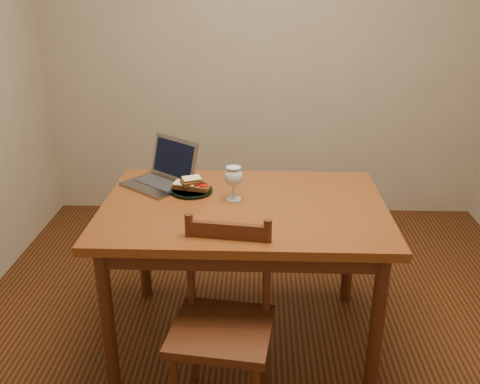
{
  "coord_description": "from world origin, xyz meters",
  "views": [
    {
      "loc": [
        -0.04,
        -2.27,
        1.72
      ],
      "look_at": [
        -0.12,
        -0.02,
        0.8
      ],
      "focal_mm": 40.0,
      "sensor_mm": 36.0,
      "label": 1
    }
  ],
  "objects_px": {
    "laptop": "(164,172)",
    "plate": "(192,191)",
    "milk_glass": "(234,183)",
    "table": "(244,221)",
    "chair": "(223,316)"
  },
  "relations": [
    {
      "from": "table",
      "to": "chair",
      "type": "xyz_separation_m",
      "value": [
        -0.07,
        -0.47,
        -0.2
      ]
    },
    {
      "from": "table",
      "to": "chair",
      "type": "distance_m",
      "value": 0.51
    },
    {
      "from": "table",
      "to": "milk_glass",
      "type": "distance_m",
      "value": 0.18
    },
    {
      "from": "chair",
      "to": "milk_glass",
      "type": "bearing_deg",
      "value": 95.15
    },
    {
      "from": "laptop",
      "to": "table",
      "type": "bearing_deg",
      "value": 7.5
    },
    {
      "from": "plate",
      "to": "laptop",
      "type": "relative_size",
      "value": 0.5
    },
    {
      "from": "table",
      "to": "plate",
      "type": "relative_size",
      "value": 6.42
    },
    {
      "from": "milk_glass",
      "to": "laptop",
      "type": "xyz_separation_m",
      "value": [
        -0.36,
        0.2,
        -0.02
      ]
    },
    {
      "from": "milk_glass",
      "to": "laptop",
      "type": "height_order",
      "value": "laptop"
    },
    {
      "from": "table",
      "to": "laptop",
      "type": "bearing_deg",
      "value": 148.49
    },
    {
      "from": "plate",
      "to": "laptop",
      "type": "bearing_deg",
      "value": 142.59
    },
    {
      "from": "chair",
      "to": "plate",
      "type": "distance_m",
      "value": 0.7
    },
    {
      "from": "laptop",
      "to": "plate",
      "type": "bearing_deg",
      "value": 1.6
    },
    {
      "from": "milk_glass",
      "to": "laptop",
      "type": "distance_m",
      "value": 0.41
    },
    {
      "from": "table",
      "to": "milk_glass",
      "type": "bearing_deg",
      "value": 134.99
    }
  ]
}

